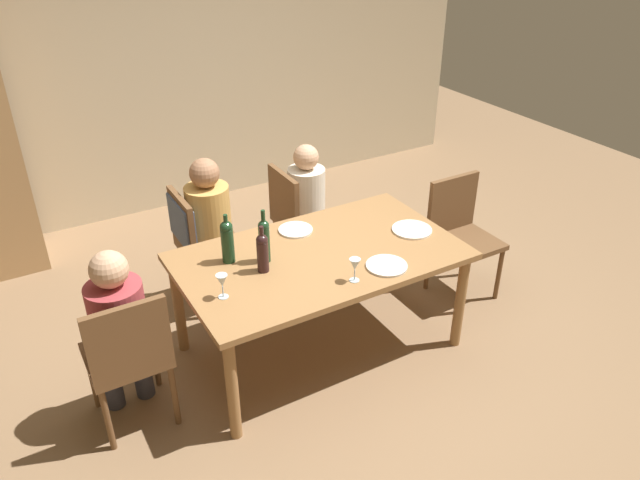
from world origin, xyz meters
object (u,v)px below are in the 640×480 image
(chair_left_end, at_px, (128,354))
(person_man_guest, at_px, (213,221))
(wine_glass_centre, at_px, (222,281))
(wine_bottle_dark_red, at_px, (262,251))
(dinner_plate_host, at_px, (296,230))
(chair_right_end, at_px, (460,229))
(wine_bottle_short_olive, at_px, (227,240))
(dinner_plate_guest_right, at_px, (412,230))
(chair_far_right, at_px, (297,215))
(dining_table, at_px, (320,264))
(dinner_plate_guest_left, at_px, (387,266))
(wine_bottle_tall_green, at_px, (264,239))
(chair_far_left, at_px, (194,235))
(person_woman_host, at_px, (119,325))
(wine_glass_near_left, at_px, (355,265))
(person_man_bearded, at_px, (309,200))

(chair_left_end, distance_m, person_man_guest, 1.34)
(wine_glass_centre, bearing_deg, wine_bottle_dark_red, 24.06)
(chair_left_end, height_order, dinner_plate_host, chair_left_end)
(chair_right_end, relative_size, wine_bottle_short_olive, 2.83)
(dinner_plate_guest_right, bearing_deg, chair_far_right, 111.57)
(dining_table, bearing_deg, chair_right_end, 3.91)
(dinner_plate_guest_left, bearing_deg, chair_right_end, 23.13)
(wine_bottle_dark_red, bearing_deg, dinner_plate_host, 39.97)
(dining_table, height_order, dinner_plate_host, dinner_plate_host)
(wine_bottle_tall_green, relative_size, dinner_plate_guest_left, 1.37)
(dining_table, bearing_deg, wine_bottle_short_olive, 158.81)
(chair_far_left, xyz_separation_m, chair_right_end, (1.80, -0.82, -0.06))
(wine_bottle_short_olive, height_order, wine_glass_centre, wine_bottle_short_olive)
(chair_left_end, height_order, dinner_plate_guest_left, chair_left_end)
(person_woman_host, relative_size, wine_glass_near_left, 7.65)
(chair_far_right, relative_size, person_woman_host, 0.81)
(person_man_bearded, height_order, wine_bottle_dark_red, person_man_bearded)
(chair_far_left, relative_size, person_man_bearded, 0.83)
(dining_table, height_order, wine_glass_near_left, wine_glass_near_left)
(dining_table, height_order, wine_bottle_tall_green, wine_bottle_tall_green)
(wine_glass_centre, distance_m, dinner_plate_guest_left, 1.02)
(wine_glass_centre, relative_size, dinner_plate_guest_left, 0.58)
(wine_glass_near_left, bearing_deg, dinner_plate_guest_left, 6.45)
(dining_table, xyz_separation_m, wine_glass_near_left, (0.02, -0.37, 0.18))
(wine_bottle_short_olive, distance_m, wine_glass_near_left, 0.80)
(wine_bottle_short_olive, bearing_deg, person_man_bearded, 35.79)
(person_man_bearded, bearing_deg, wine_glass_near_left, -17.80)
(wine_bottle_tall_green, bearing_deg, person_woman_host, -175.62)
(dining_table, height_order, wine_bottle_dark_red, wine_bottle_dark_red)
(wine_bottle_tall_green, height_order, wine_bottle_short_olive, wine_bottle_tall_green)
(chair_far_left, xyz_separation_m, person_man_bearded, (0.96, 0.00, 0.05))
(chair_left_end, xyz_separation_m, person_man_bearded, (1.71, 0.99, 0.11))
(wine_bottle_tall_green, bearing_deg, chair_left_end, -168.85)
(chair_left_end, distance_m, wine_glass_centre, 0.65)
(person_woman_host, xyz_separation_m, wine_bottle_tall_green, (0.94, 0.07, 0.24))
(dinner_plate_guest_left, xyz_separation_m, dinner_plate_guest_right, (0.42, 0.29, 0.00))
(chair_right_end, relative_size, dinner_plate_host, 3.94)
(wine_bottle_dark_red, xyz_separation_m, dinner_plate_guest_left, (0.67, -0.34, -0.13))
(wine_bottle_tall_green, bearing_deg, wine_bottle_short_olive, 150.85)
(person_man_guest, height_order, dinner_plate_guest_right, person_man_guest)
(dining_table, distance_m, chair_left_end, 1.29)
(chair_left_end, bearing_deg, dining_table, 3.91)
(chair_far_left, distance_m, person_man_guest, 0.17)
(person_man_guest, xyz_separation_m, wine_glass_near_left, (0.40, -1.27, 0.19))
(person_woman_host, bearing_deg, chair_right_end, 1.38)
(chair_left_end, relative_size, person_woman_host, 0.81)
(person_woman_host, relative_size, dinner_plate_guest_left, 4.44)
(person_man_guest, bearing_deg, dining_table, 22.68)
(dinner_plate_guest_left, bearing_deg, person_man_bearded, 82.96)
(person_man_guest, distance_m, wine_bottle_dark_red, 0.92)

